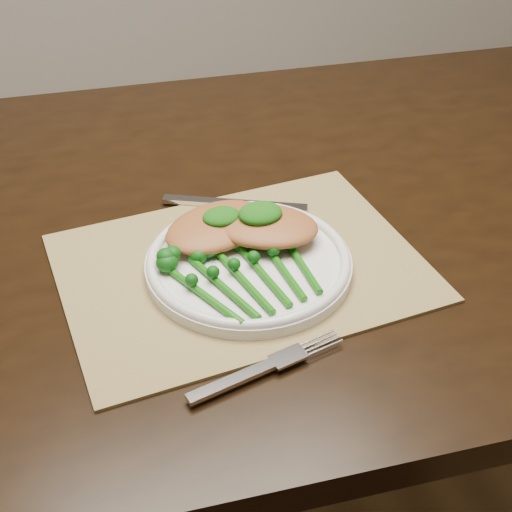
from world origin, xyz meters
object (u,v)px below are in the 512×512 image
object	(u,v)px
dining_table	(238,391)
chicken_fillet_left	(217,227)
broccolini_bundle	(252,276)
placemat	(241,267)
dinner_plate	(249,262)

from	to	relation	value
dining_table	chicken_fillet_left	world-z (taller)	chicken_fillet_left
chicken_fillet_left	broccolini_bundle	bearing A→B (deg)	-102.39
placemat	broccolini_bundle	world-z (taller)	broccolini_bundle
broccolini_bundle	chicken_fillet_left	bearing A→B (deg)	86.23
placemat	broccolini_bundle	distance (m)	0.05
dining_table	chicken_fillet_left	xyz separation A→B (m)	(-0.05, -0.08, 0.41)
placemat	chicken_fillet_left	size ratio (longest dim) A/B	3.08
placemat	dinner_plate	bearing A→B (deg)	-58.29
dinner_plate	dining_table	bearing A→B (deg)	80.73
dining_table	broccolini_bundle	xyz separation A→B (m)	(-0.03, -0.18, 0.40)
dining_table	placemat	size ratio (longest dim) A/B	3.83
dinner_plate	chicken_fillet_left	bearing A→B (deg)	110.69
chicken_fillet_left	broccolini_bundle	distance (m)	0.10
placemat	dining_table	bearing A→B (deg)	72.99
dinner_plate	broccolini_bundle	world-z (taller)	broccolini_bundle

